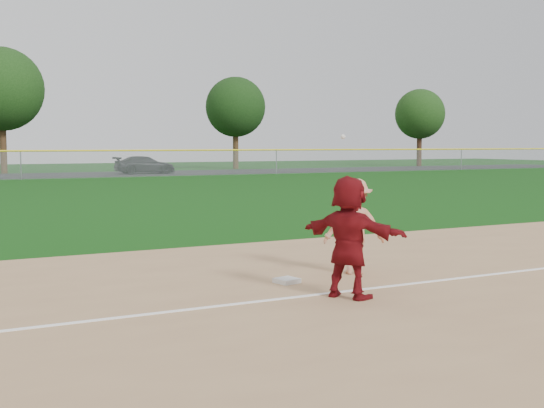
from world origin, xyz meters
name	(u,v)px	position (x,y,z in m)	size (l,w,h in m)	color
ground	(311,285)	(0.00, 0.00, 0.00)	(160.00, 160.00, 0.00)	#0E3F0C
foul_line	(336,292)	(0.00, -0.80, 0.03)	(60.00, 0.10, 0.01)	white
parking_asphalt	(12,176)	(0.00, 46.00, 0.01)	(120.00, 10.00, 0.01)	black
first_base	(287,281)	(-0.34, 0.27, 0.06)	(0.36, 0.36, 0.08)	silver
base_runner	(349,237)	(0.00, -1.18, 0.99)	(1.80, 0.57, 1.94)	maroon
car_right	(145,165)	(10.42, 45.39, 0.74)	(2.05, 5.05, 1.47)	black
first_base_play	(354,226)	(1.22, 0.49, 0.91)	(1.32, 1.06, 2.60)	#AAAAAD
outfield_fence	(20,151)	(0.00, 40.00, 1.96)	(110.00, 0.12, 110.00)	#999EA0
tree_2	(1,89)	(0.00, 51.50, 7.06)	(7.00, 7.00, 10.58)	#3B2715
tree_3	(235,107)	(22.00, 52.80, 6.16)	(6.00, 6.00, 9.19)	#3E2916
tree_4	(420,114)	(44.00, 51.20, 5.85)	(5.60, 5.60, 8.67)	#351F13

